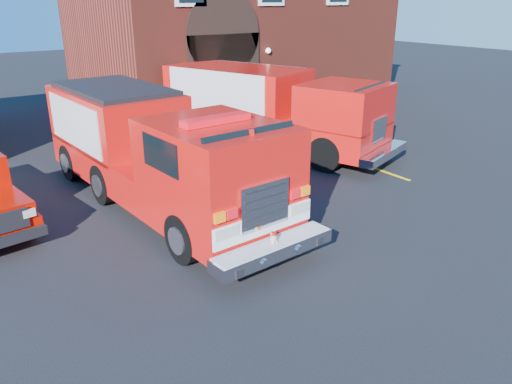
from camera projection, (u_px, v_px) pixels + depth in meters
ground at (229, 225)px, 12.75m from camera, size 100.00×100.00×0.00m
parking_stripe_near at (374, 168)px, 17.00m from camera, size 0.12×3.00×0.01m
parking_stripe_mid at (316, 148)px, 19.28m from camera, size 0.12×3.00×0.01m
parking_stripe_far at (269, 132)px, 21.56m from camera, size 0.12×3.00×0.01m
fire_station at (230, 21)px, 26.67m from camera, size 15.20×10.20×8.45m
fire_engine at (155, 151)px, 13.49m from camera, size 3.33×10.00×3.03m
secondary_truck at (270, 107)px, 18.75m from camera, size 5.57×9.51×2.95m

